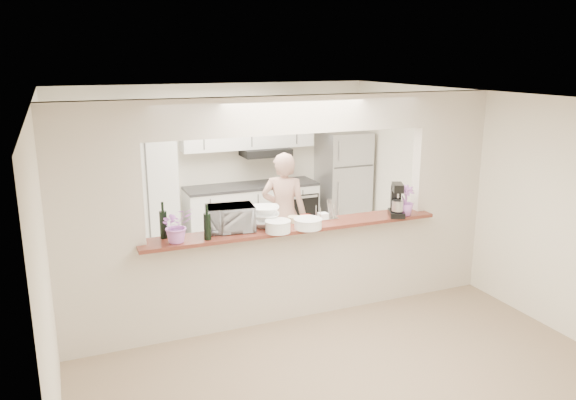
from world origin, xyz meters
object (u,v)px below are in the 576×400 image
person (284,214)px  refrigerator (343,182)px  stand_mixer (397,201)px  toaster_oven (230,218)px

person → refrigerator: bearing=-108.7°
stand_mixer → person: size_ratio=0.23×
refrigerator → person: (-1.64, -1.40, -0.02)m
toaster_oven → stand_mixer: stand_mixer is taller
person → toaster_oven: bearing=78.3°
stand_mixer → person: 1.69m
refrigerator → person: bearing=-139.6°
refrigerator → stand_mixer: bearing=-105.9°
refrigerator → toaster_oven: size_ratio=3.44×
refrigerator → toaster_oven: bearing=-136.6°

